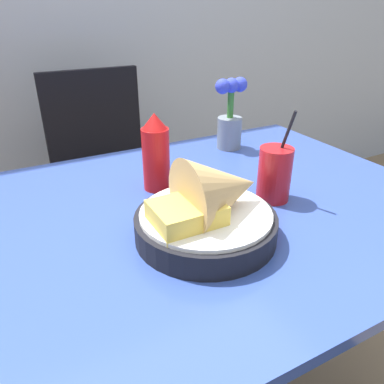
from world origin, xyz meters
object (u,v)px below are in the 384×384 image
(drink_cup, at_px, (274,176))
(ketchup_bottle, at_px, (156,153))
(chair_far_window, at_px, (104,164))
(flower_vase, at_px, (230,118))
(food_basket, at_px, (211,209))

(drink_cup, bearing_deg, ketchup_bottle, 139.99)
(chair_far_window, xyz_separation_m, flower_vase, (0.28, -0.53, 0.29))
(ketchup_bottle, distance_m, drink_cup, 0.28)
(ketchup_bottle, relative_size, flower_vase, 0.88)
(ketchup_bottle, relative_size, drink_cup, 0.88)
(ketchup_bottle, xyz_separation_m, drink_cup, (0.21, -0.18, -0.03))
(food_basket, xyz_separation_m, drink_cup, (0.21, 0.07, 0.00))
(food_basket, height_order, drink_cup, drink_cup)
(flower_vase, bearing_deg, ketchup_bottle, -152.99)
(chair_far_window, distance_m, ketchup_bottle, 0.74)
(drink_cup, bearing_deg, flower_vase, 73.56)
(food_basket, relative_size, ketchup_bottle, 1.46)
(chair_far_window, height_order, flower_vase, flower_vase)
(ketchup_bottle, bearing_deg, chair_far_window, 86.66)
(food_basket, bearing_deg, chair_far_window, 88.07)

